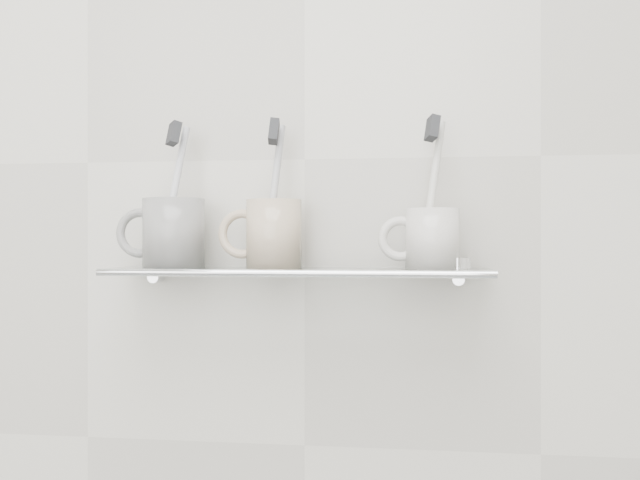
% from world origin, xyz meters
% --- Properties ---
extents(wall_back, '(2.50, 0.00, 2.50)m').
position_xyz_m(wall_back, '(0.00, 1.10, 1.25)').
color(wall_back, beige).
rests_on(wall_back, ground).
extents(shelf_glass, '(0.50, 0.12, 0.01)m').
position_xyz_m(shelf_glass, '(0.00, 1.04, 1.10)').
color(shelf_glass, silver).
rests_on(shelf_glass, wall_back).
extents(shelf_rail, '(0.50, 0.01, 0.01)m').
position_xyz_m(shelf_rail, '(0.00, 0.98, 1.10)').
color(shelf_rail, silver).
rests_on(shelf_rail, shelf_glass).
extents(bracket_left, '(0.02, 0.03, 0.02)m').
position_xyz_m(bracket_left, '(-0.21, 1.09, 1.09)').
color(bracket_left, silver).
rests_on(bracket_left, wall_back).
extents(bracket_right, '(0.02, 0.03, 0.02)m').
position_xyz_m(bracket_right, '(0.21, 1.09, 1.09)').
color(bracket_right, silver).
rests_on(bracket_right, wall_back).
extents(mug_left, '(0.10, 0.10, 0.09)m').
position_xyz_m(mug_left, '(-0.17, 1.04, 1.15)').
color(mug_left, white).
rests_on(mug_left, shelf_glass).
extents(mug_left_handle, '(0.07, 0.01, 0.07)m').
position_xyz_m(mug_left_handle, '(-0.22, 1.04, 1.15)').
color(mug_left_handle, white).
rests_on(mug_left_handle, mug_left).
extents(toothbrush_left, '(0.03, 0.06, 0.19)m').
position_xyz_m(toothbrush_left, '(-0.17, 1.04, 1.20)').
color(toothbrush_left, silver).
rests_on(toothbrush_left, mug_left).
extents(bristles_left, '(0.03, 0.03, 0.03)m').
position_xyz_m(bristles_left, '(-0.17, 1.04, 1.28)').
color(bristles_left, '#292A2D').
rests_on(bristles_left, toothbrush_left).
extents(mug_center, '(0.10, 0.10, 0.09)m').
position_xyz_m(mug_center, '(-0.03, 1.04, 1.15)').
color(mug_center, beige).
rests_on(mug_center, shelf_glass).
extents(mug_center_handle, '(0.07, 0.01, 0.07)m').
position_xyz_m(mug_center_handle, '(-0.07, 1.04, 1.15)').
color(mug_center_handle, beige).
rests_on(mug_center_handle, mug_center).
extents(toothbrush_center, '(0.02, 0.06, 0.19)m').
position_xyz_m(toothbrush_center, '(-0.03, 1.04, 1.20)').
color(toothbrush_center, '#A7A7A8').
rests_on(toothbrush_center, mug_center).
extents(bristles_center, '(0.02, 0.03, 0.04)m').
position_xyz_m(bristles_center, '(-0.03, 1.04, 1.28)').
color(bristles_center, '#292A2D').
rests_on(bristles_center, toothbrush_center).
extents(mug_right, '(0.07, 0.07, 0.08)m').
position_xyz_m(mug_right, '(0.18, 1.04, 1.14)').
color(mug_right, white).
rests_on(mug_right, shelf_glass).
extents(mug_right_handle, '(0.06, 0.01, 0.06)m').
position_xyz_m(mug_right_handle, '(0.13, 1.04, 1.14)').
color(mug_right_handle, white).
rests_on(mug_right_handle, mug_right).
extents(toothbrush_right, '(0.04, 0.06, 0.19)m').
position_xyz_m(toothbrush_right, '(0.18, 1.04, 1.20)').
color(toothbrush_right, silver).
rests_on(toothbrush_right, mug_right).
extents(bristles_right, '(0.02, 0.03, 0.04)m').
position_xyz_m(bristles_right, '(0.18, 1.04, 1.28)').
color(bristles_right, '#292A2D').
rests_on(bristles_right, toothbrush_right).
extents(chrome_cap, '(0.03, 0.03, 0.01)m').
position_xyz_m(chrome_cap, '(0.21, 1.04, 1.11)').
color(chrome_cap, silver).
rests_on(chrome_cap, shelf_glass).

